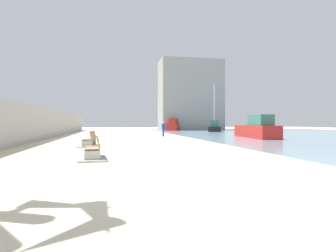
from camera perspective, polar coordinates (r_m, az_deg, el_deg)
name	(u,v)px	position (r m, az deg, el deg)	size (l,w,h in m)	color
ground_plane	(128,139)	(25.47, -8.19, -2.65)	(120.00, 120.00, 0.00)	beige
seawall	(38,124)	(26.12, -24.86, 0.41)	(0.80, 64.00, 2.77)	#9E9E99
bench_near	(93,154)	(11.91, -14.94, -5.41)	(1.25, 2.17, 0.98)	#9E9E99
bench_far	(90,143)	(18.14, -15.57, -3.30)	(1.31, 2.20, 0.98)	#9E9E99
person_walking	(163,128)	(29.70, -0.97, -0.34)	(0.29, 0.49, 1.63)	navy
boat_far_right	(259,128)	(45.62, 17.85, -0.38)	(5.52, 7.92, 1.58)	#337060
boat_outer	(174,126)	(51.48, 1.26, -0.01)	(3.84, 5.29, 2.08)	red
boat_distant	(257,129)	(28.21, 17.47, -0.62)	(2.55, 7.35, 2.17)	red
boat_nearest	(214,127)	(45.67, 9.32, -0.24)	(3.35, 5.13, 7.70)	black
harbor_building	(190,95)	(55.74, 4.55, 6.17)	(12.00, 6.00, 13.56)	gray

